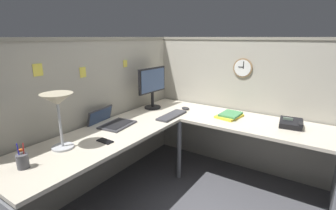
{
  "coord_description": "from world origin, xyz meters",
  "views": [
    {
      "loc": [
        -2.03,
        -1.14,
        1.58
      ],
      "look_at": [
        0.06,
        0.24,
        0.89
      ],
      "focal_mm": 26.35,
      "sensor_mm": 36.0,
      "label": 1
    }
  ],
  "objects_px": {
    "cell_phone": "(105,141)",
    "wall_clock": "(243,68)",
    "book_stack": "(230,115)",
    "computer_mouse": "(186,108)",
    "office_phone": "(292,124)",
    "laptop": "(110,122)",
    "pen_cup": "(23,161)",
    "desk_lamp_dome": "(58,104)",
    "monitor": "(152,85)",
    "keyboard": "(172,115)"
  },
  "relations": [
    {
      "from": "cell_phone",
      "to": "wall_clock",
      "type": "height_order",
      "value": "wall_clock"
    },
    {
      "from": "book_stack",
      "to": "cell_phone",
      "type": "bearing_deg",
      "value": 152.16
    },
    {
      "from": "computer_mouse",
      "to": "office_phone",
      "type": "distance_m",
      "value": 1.16
    },
    {
      "from": "laptop",
      "to": "book_stack",
      "type": "distance_m",
      "value": 1.29
    },
    {
      "from": "pen_cup",
      "to": "wall_clock",
      "type": "xyz_separation_m",
      "value": [
        2.14,
        -0.78,
        0.46
      ]
    },
    {
      "from": "desk_lamp_dome",
      "to": "office_phone",
      "type": "distance_m",
      "value": 2.11
    },
    {
      "from": "computer_mouse",
      "to": "desk_lamp_dome",
      "type": "height_order",
      "value": "desk_lamp_dome"
    },
    {
      "from": "monitor",
      "to": "book_stack",
      "type": "bearing_deg",
      "value": -78.7
    },
    {
      "from": "keyboard",
      "to": "office_phone",
      "type": "relative_size",
      "value": 1.91
    },
    {
      "from": "monitor",
      "to": "laptop",
      "type": "bearing_deg",
      "value": 179.13
    },
    {
      "from": "laptop",
      "to": "desk_lamp_dome",
      "type": "xyz_separation_m",
      "value": [
        -0.6,
        -0.1,
        0.34
      ]
    },
    {
      "from": "pen_cup",
      "to": "wall_clock",
      "type": "height_order",
      "value": "wall_clock"
    },
    {
      "from": "cell_phone",
      "to": "computer_mouse",
      "type": "bearing_deg",
      "value": -3.24
    },
    {
      "from": "office_phone",
      "to": "wall_clock",
      "type": "xyz_separation_m",
      "value": [
        0.3,
        0.61,
        0.47
      ]
    },
    {
      "from": "book_stack",
      "to": "wall_clock",
      "type": "distance_m",
      "value": 0.58
    },
    {
      "from": "laptop",
      "to": "desk_lamp_dome",
      "type": "height_order",
      "value": "desk_lamp_dome"
    },
    {
      "from": "keyboard",
      "to": "desk_lamp_dome",
      "type": "distance_m",
      "value": 1.24
    },
    {
      "from": "desk_lamp_dome",
      "to": "monitor",
      "type": "bearing_deg",
      "value": 4.03
    },
    {
      "from": "desk_lamp_dome",
      "to": "pen_cup",
      "type": "xyz_separation_m",
      "value": [
        -0.33,
        -0.06,
        -0.31
      ]
    },
    {
      "from": "computer_mouse",
      "to": "wall_clock",
      "type": "height_order",
      "value": "wall_clock"
    },
    {
      "from": "wall_clock",
      "to": "cell_phone",
      "type": "bearing_deg",
      "value": 157.18
    },
    {
      "from": "laptop",
      "to": "computer_mouse",
      "type": "distance_m",
      "value": 0.95
    },
    {
      "from": "desk_lamp_dome",
      "to": "cell_phone",
      "type": "bearing_deg",
      "value": -34.47
    },
    {
      "from": "cell_phone",
      "to": "office_phone",
      "type": "height_order",
      "value": "office_phone"
    },
    {
      "from": "computer_mouse",
      "to": "book_stack",
      "type": "height_order",
      "value": "book_stack"
    },
    {
      "from": "monitor",
      "to": "pen_cup",
      "type": "height_order",
      "value": "monitor"
    },
    {
      "from": "keyboard",
      "to": "pen_cup",
      "type": "xyz_separation_m",
      "value": [
        -1.49,
        0.23,
        0.04
      ]
    },
    {
      "from": "keyboard",
      "to": "computer_mouse",
      "type": "relative_size",
      "value": 4.13
    },
    {
      "from": "laptop",
      "to": "keyboard",
      "type": "distance_m",
      "value": 0.68
    },
    {
      "from": "cell_phone",
      "to": "laptop",
      "type": "bearing_deg",
      "value": 42.47
    },
    {
      "from": "book_stack",
      "to": "wall_clock",
      "type": "bearing_deg",
      "value": -0.87
    },
    {
      "from": "pen_cup",
      "to": "cell_phone",
      "type": "height_order",
      "value": "pen_cup"
    },
    {
      "from": "pen_cup",
      "to": "keyboard",
      "type": "bearing_deg",
      "value": -8.79
    },
    {
      "from": "pen_cup",
      "to": "book_stack",
      "type": "height_order",
      "value": "pen_cup"
    },
    {
      "from": "desk_lamp_dome",
      "to": "wall_clock",
      "type": "xyz_separation_m",
      "value": [
        1.81,
        -0.83,
        0.14
      ]
    },
    {
      "from": "wall_clock",
      "to": "pen_cup",
      "type": "bearing_deg",
      "value": 160.06
    },
    {
      "from": "desk_lamp_dome",
      "to": "laptop",
      "type": "bearing_deg",
      "value": 9.71
    },
    {
      "from": "computer_mouse",
      "to": "cell_phone",
      "type": "height_order",
      "value": "computer_mouse"
    },
    {
      "from": "keyboard",
      "to": "monitor",
      "type": "bearing_deg",
      "value": 67.53
    },
    {
      "from": "computer_mouse",
      "to": "desk_lamp_dome",
      "type": "bearing_deg",
      "value": 169.17
    },
    {
      "from": "laptop",
      "to": "cell_phone",
      "type": "height_order",
      "value": "laptop"
    },
    {
      "from": "laptop",
      "to": "pen_cup",
      "type": "relative_size",
      "value": 2.33
    },
    {
      "from": "pen_cup",
      "to": "book_stack",
      "type": "bearing_deg",
      "value": -23.0
    },
    {
      "from": "computer_mouse",
      "to": "keyboard",
      "type": "bearing_deg",
      "value": -179.14
    },
    {
      "from": "desk_lamp_dome",
      "to": "office_phone",
      "type": "xyz_separation_m",
      "value": [
        1.51,
        -1.44,
        -0.33
      ]
    },
    {
      "from": "pen_cup",
      "to": "book_stack",
      "type": "xyz_separation_m",
      "value": [
        1.82,
        -0.77,
        -0.03
      ]
    },
    {
      "from": "laptop",
      "to": "computer_mouse",
      "type": "bearing_deg",
      "value": -23.83
    },
    {
      "from": "desk_lamp_dome",
      "to": "book_stack",
      "type": "height_order",
      "value": "desk_lamp_dome"
    },
    {
      "from": "pen_cup",
      "to": "wall_clock",
      "type": "relative_size",
      "value": 0.82
    },
    {
      "from": "monitor",
      "to": "keyboard",
      "type": "relative_size",
      "value": 1.16
    }
  ]
}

